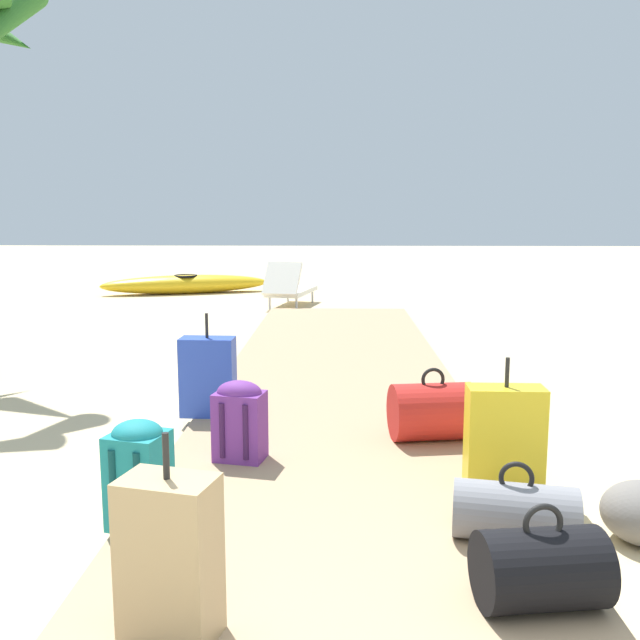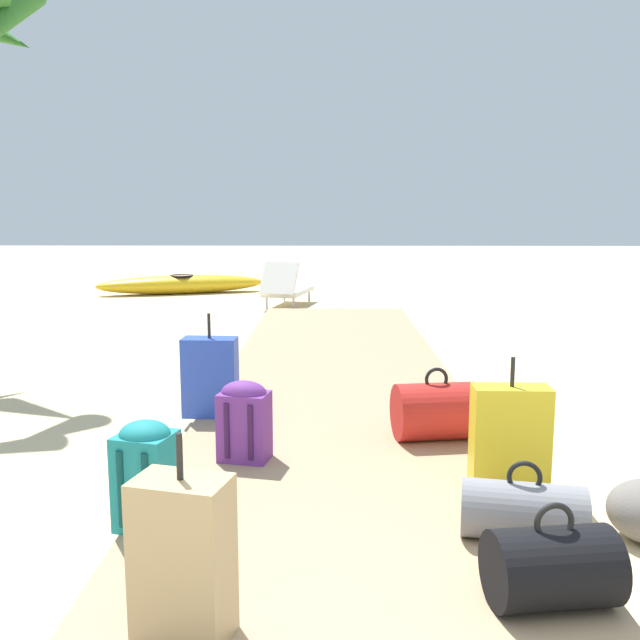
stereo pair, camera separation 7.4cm
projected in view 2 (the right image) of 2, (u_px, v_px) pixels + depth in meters
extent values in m
plane|color=#D1BA8C|center=(339.00, 412.00, 5.62)|extent=(60.00, 60.00, 0.00)
cube|color=tan|center=(338.00, 380.00, 6.55)|extent=(2.20, 9.48, 0.08)
cylinder|color=slate|center=(523.00, 512.00, 3.23)|extent=(0.62, 0.39, 0.28)
torus|color=black|center=(525.00, 477.00, 3.21)|extent=(0.17, 0.06, 0.16)
cube|color=#2847B7|center=(210.00, 377.00, 5.21)|extent=(0.42, 0.23, 0.61)
cylinder|color=black|center=(209.00, 326.00, 5.15)|extent=(0.02, 0.02, 0.19)
cube|color=tan|center=(183.00, 560.00, 2.45)|extent=(0.38, 0.30, 0.61)
cylinder|color=black|center=(180.00, 456.00, 2.39)|extent=(0.02, 0.02, 0.17)
cylinder|color=red|center=(436.00, 411.00, 4.68)|extent=(0.61, 0.47, 0.39)
torus|color=black|center=(436.00, 379.00, 4.65)|extent=(0.17, 0.05, 0.16)
cube|color=gold|center=(510.00, 436.00, 3.88)|extent=(0.44, 0.21, 0.58)
cylinder|color=black|center=(513.00, 372.00, 3.82)|extent=(0.02, 0.02, 0.17)
cube|color=#197A7F|center=(147.00, 481.00, 3.35)|extent=(0.32, 0.31, 0.48)
ellipsoid|color=#197A7F|center=(145.00, 434.00, 3.32)|extent=(0.30, 0.29, 0.13)
cylinder|color=#0C3D3F|center=(121.00, 489.00, 3.25)|extent=(0.04, 0.04, 0.38)
cylinder|color=#0C3D3F|center=(146.00, 492.00, 3.22)|extent=(0.04, 0.04, 0.38)
cube|color=#6B2D84|center=(245.00, 426.00, 4.28)|extent=(0.34, 0.28, 0.43)
ellipsoid|color=#6B2D84|center=(244.00, 393.00, 4.25)|extent=(0.33, 0.26, 0.15)
cylinder|color=#351642|center=(227.00, 431.00, 4.19)|extent=(0.04, 0.04, 0.35)
cylinder|color=#351642|center=(251.00, 433.00, 4.16)|extent=(0.04, 0.04, 0.35)
cylinder|color=black|center=(552.00, 568.00, 2.68)|extent=(0.53, 0.38, 0.32)
torus|color=black|center=(554.00, 522.00, 2.65)|extent=(0.17, 0.05, 0.16)
cube|color=white|center=(289.00, 291.00, 12.14)|extent=(0.88, 1.49, 0.08)
cube|color=white|center=(279.00, 279.00, 11.52)|extent=(0.68, 0.56, 0.54)
cylinder|color=silver|center=(284.00, 296.00, 12.75)|extent=(0.04, 0.04, 0.22)
cylinder|color=silver|center=(309.00, 296.00, 12.65)|extent=(0.04, 0.04, 0.22)
cylinder|color=silver|center=(267.00, 303.00, 11.68)|extent=(0.04, 0.04, 0.22)
cylinder|color=silver|center=(294.00, 304.00, 11.57)|extent=(0.04, 0.04, 0.22)
ellipsoid|color=gold|center=(182.00, 284.00, 14.01)|extent=(3.44, 1.70, 0.38)
torus|color=black|center=(182.00, 276.00, 13.98)|extent=(0.62, 0.62, 0.05)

